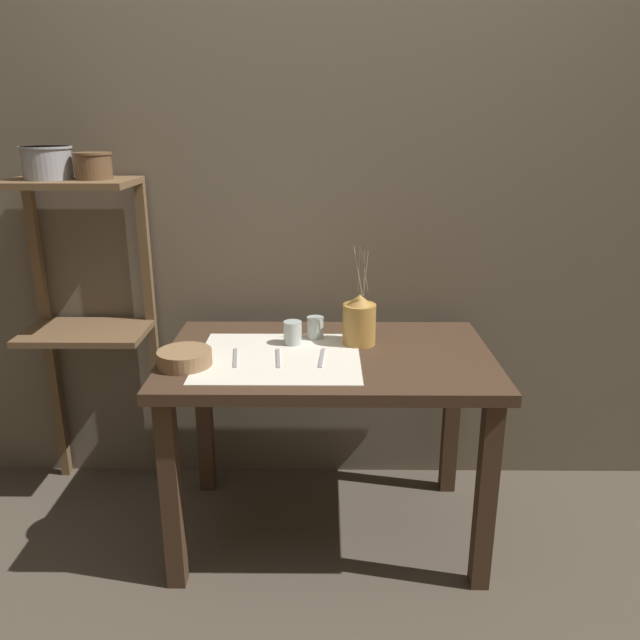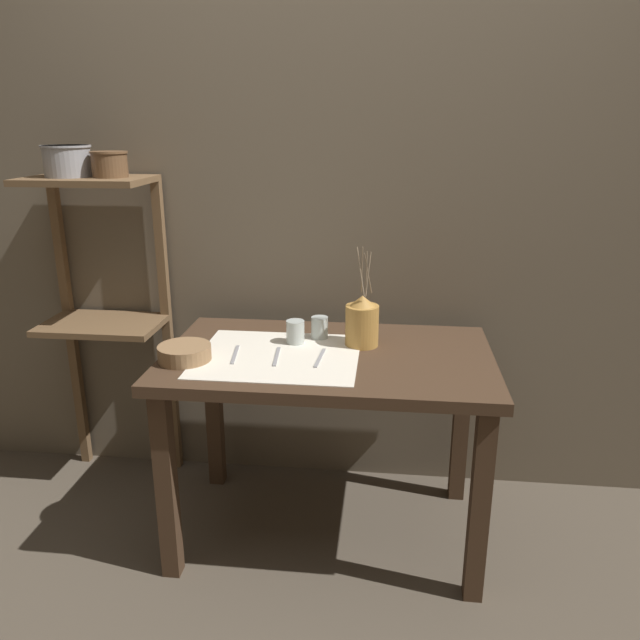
# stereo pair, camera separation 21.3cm
# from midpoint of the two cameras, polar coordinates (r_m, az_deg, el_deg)

# --- Properties ---
(ground_plane) EXTENTS (12.00, 12.00, 0.00)m
(ground_plane) POSITION_cam_midpoint_polar(r_m,az_deg,el_deg) (2.51, -1.86, -18.68)
(ground_plane) COLOR brown
(stone_wall_back) EXTENTS (7.00, 0.06, 2.40)m
(stone_wall_back) POSITION_cam_midpoint_polar(r_m,az_deg,el_deg) (2.50, -1.72, 11.02)
(stone_wall_back) COLOR #6B5E4C
(stone_wall_back) RESTS_ON ground_plane
(wooden_table) EXTENTS (1.13, 0.70, 0.72)m
(wooden_table) POSITION_cam_midpoint_polar(r_m,az_deg,el_deg) (2.20, -2.02, -5.65)
(wooden_table) COLOR #422D1E
(wooden_table) RESTS_ON ground_plane
(wooden_shelf_unit) EXTENTS (0.47, 0.31, 1.29)m
(wooden_shelf_unit) POSITION_cam_midpoint_polar(r_m,az_deg,el_deg) (2.61, -22.87, 2.80)
(wooden_shelf_unit) COLOR brown
(wooden_shelf_unit) RESTS_ON ground_plane
(linen_cloth) EXTENTS (0.55, 0.48, 0.00)m
(linen_cloth) POSITION_cam_midpoint_polar(r_m,az_deg,el_deg) (2.13, -6.63, -3.45)
(linen_cloth) COLOR silver
(linen_cloth) RESTS_ON wooden_table
(pitcher_with_flowers) EXTENTS (0.12, 0.12, 0.36)m
(pitcher_with_flowers) POSITION_cam_midpoint_polar(r_m,az_deg,el_deg) (2.22, 0.88, -0.14)
(pitcher_with_flowers) COLOR #B7843D
(pitcher_with_flowers) RESTS_ON wooden_table
(wooden_bowl) EXTENTS (0.18, 0.18, 0.05)m
(wooden_bowl) POSITION_cam_midpoint_polar(r_m,az_deg,el_deg) (2.11, -15.12, -3.44)
(wooden_bowl) COLOR #8E6B47
(wooden_bowl) RESTS_ON wooden_table
(glass_tumbler_near) EXTENTS (0.07, 0.07, 0.08)m
(glass_tumbler_near) POSITION_cam_midpoint_polar(r_m,az_deg,el_deg) (2.24, -5.24, -1.21)
(glass_tumbler_near) COLOR #B7C1BC
(glass_tumbler_near) RESTS_ON wooden_table
(glass_tumbler_far) EXTENTS (0.06, 0.06, 0.08)m
(glass_tumbler_far) POSITION_cam_midpoint_polar(r_m,az_deg,el_deg) (2.29, -3.08, -0.73)
(glass_tumbler_far) COLOR #B7C1BC
(glass_tumbler_far) RESTS_ON wooden_table
(fork_outer) EXTENTS (0.03, 0.17, 0.00)m
(fork_outer) POSITION_cam_midpoint_polar(r_m,az_deg,el_deg) (2.14, -10.60, -3.46)
(fork_outer) COLOR #939399
(fork_outer) RESTS_ON wooden_table
(knife_center) EXTENTS (0.03, 0.17, 0.00)m
(knife_center) POSITION_cam_midpoint_polar(r_m,az_deg,el_deg) (2.12, -6.74, -3.53)
(knife_center) COLOR #939399
(knife_center) RESTS_ON wooden_table
(fork_inner) EXTENTS (0.02, 0.17, 0.00)m
(fork_inner) POSITION_cam_midpoint_polar(r_m,az_deg,el_deg) (2.11, -2.73, -3.53)
(fork_inner) COLOR #939399
(fork_inner) RESTS_ON wooden_table
(metal_pot_large) EXTENTS (0.18, 0.18, 0.12)m
(metal_pot_large) POSITION_cam_midpoint_polar(r_m,az_deg,el_deg) (2.53, -26.00, 12.87)
(metal_pot_large) COLOR #939399
(metal_pot_large) RESTS_ON wooden_shelf_unit
(metal_pot_small) EXTENTS (0.14, 0.14, 0.09)m
(metal_pot_small) POSITION_cam_midpoint_polar(r_m,az_deg,el_deg) (2.46, -22.46, 12.97)
(metal_pot_small) COLOR brown
(metal_pot_small) RESTS_ON wooden_shelf_unit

